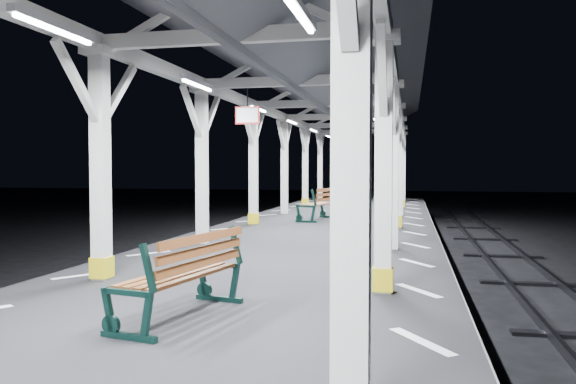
% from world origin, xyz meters
% --- Properties ---
extents(platform, '(6.00, 50.00, 1.00)m').
position_xyz_m(platform, '(0.00, 0.00, 0.50)').
color(platform, black).
rests_on(platform, ground).
extents(hazard_stripes_right, '(1.00, 48.00, 0.01)m').
position_xyz_m(hazard_stripes_right, '(2.45, 0.00, 1.00)').
color(hazard_stripes_right, silver).
rests_on(hazard_stripes_right, platform).
extents(bench_mid, '(0.95, 1.81, 0.93)m').
position_xyz_m(bench_mid, '(0.03, 0.27, 1.50)').
color(bench_mid, black).
rests_on(bench_mid, platform).
extents(bench_far, '(1.12, 1.96, 1.01)m').
position_xyz_m(bench_far, '(-0.33, 11.79, 1.54)').
color(bench_far, black).
rests_on(bench_far, platform).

